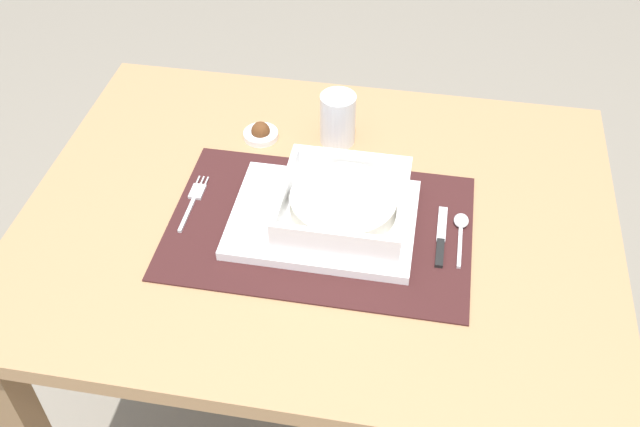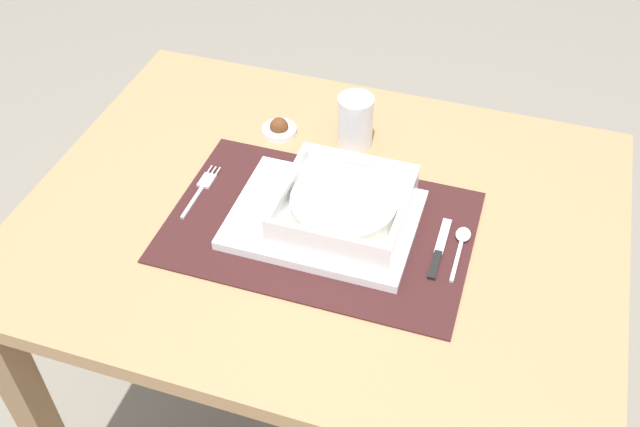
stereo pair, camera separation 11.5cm
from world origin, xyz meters
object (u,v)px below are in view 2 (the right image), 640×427
object	(u,v)px
porridge_bowl	(344,208)
drinking_glass	(355,124)
condiment_saucer	(279,129)
dining_table	(322,258)
spoon	(462,240)
fork	(203,187)
butter_knife	(439,251)

from	to	relation	value
porridge_bowl	drinking_glass	distance (m)	0.22
condiment_saucer	drinking_glass	bearing A→B (deg)	6.74
dining_table	drinking_glass	xyz separation A→B (m)	(0.00, 0.19, 0.15)
dining_table	spoon	xyz separation A→B (m)	(0.23, -0.00, 0.12)
dining_table	drinking_glass	size ratio (longest dim) A/B	10.06
dining_table	condiment_saucer	distance (m)	0.25
fork	spoon	bearing A→B (deg)	0.70
porridge_bowl	butter_knife	distance (m)	0.16
porridge_bowl	condiment_saucer	xyz separation A→B (m)	(-0.18, 0.20, -0.03)
dining_table	porridge_bowl	distance (m)	0.16
dining_table	drinking_glass	distance (m)	0.25
dining_table	fork	xyz separation A→B (m)	(-0.21, -0.01, 0.12)
butter_knife	drinking_glass	bearing A→B (deg)	127.51
condiment_saucer	spoon	bearing A→B (deg)	-25.73
butter_knife	drinking_glass	world-z (taller)	drinking_glass
dining_table	spoon	size ratio (longest dim) A/B	8.34
dining_table	butter_knife	xyz separation A→B (m)	(0.20, -0.03, 0.12)
drinking_glass	porridge_bowl	bearing A→B (deg)	-78.86
dining_table	fork	distance (m)	0.24
fork	spoon	world-z (taller)	spoon
butter_knife	porridge_bowl	bearing A→B (deg)	171.62
fork	butter_knife	xyz separation A→B (m)	(0.41, -0.02, 0.00)
spoon	butter_knife	bearing A→B (deg)	-136.93
dining_table	condiment_saucer	size ratio (longest dim) A/B	15.28
porridge_bowl	spoon	size ratio (longest dim) A/B	1.69
butter_knife	dining_table	bearing A→B (deg)	166.48
drinking_glass	fork	bearing A→B (deg)	-135.86
butter_knife	spoon	bearing A→B (deg)	43.74
drinking_glass	condiment_saucer	xyz separation A→B (m)	(-0.14, -0.02, -0.03)
porridge_bowl	spoon	xyz separation A→B (m)	(0.19, 0.02, -0.03)
drinking_glass	condiment_saucer	bearing A→B (deg)	-173.26
fork	condiment_saucer	world-z (taller)	condiment_saucer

